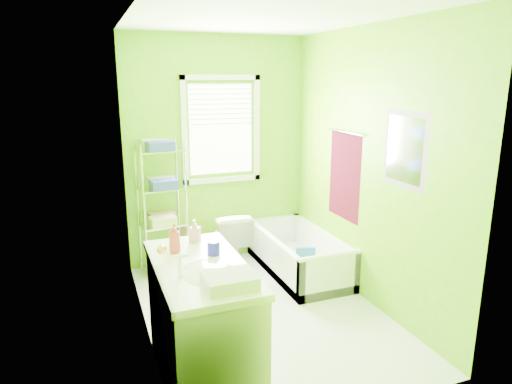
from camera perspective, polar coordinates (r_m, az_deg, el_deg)
name	(u,v)px	position (r m, az deg, el deg)	size (l,w,h in m)	color
ground	(263,312)	(4.41, 0.84, -14.72)	(2.90, 2.90, 0.00)	silver
room_envelope	(263,148)	(3.91, 0.92, 5.58)	(2.14, 2.94, 2.62)	#5FA207
window	(221,124)	(5.25, -4.36, 8.47)	(0.92, 0.05, 1.22)	white
door	(165,269)	(2.85, -11.37, -9.41)	(0.09, 0.80, 2.00)	white
right_wall_decor	(366,166)	(4.41, 13.62, 3.18)	(0.04, 1.48, 1.17)	#450817
bathtub	(299,259)	(5.19, 5.34, -8.36)	(0.68, 1.46, 0.47)	white
toilet	(230,241)	(5.15, -3.27, -6.08)	(0.39, 0.69, 0.70)	white
vanity	(202,320)	(3.34, -6.72, -15.60)	(0.61, 1.19, 1.11)	silver
wire_shelf_unit	(162,193)	(5.08, -11.61, -0.18)	(0.53, 0.43, 1.48)	silver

